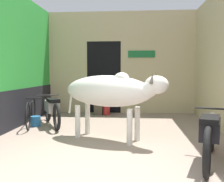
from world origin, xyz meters
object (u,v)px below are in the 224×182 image
Objects in this scene: bicycle at (31,113)px; plastic_stool at (106,109)px; bucket at (36,121)px; motorcycle_near at (210,134)px; shopkeeper_seated at (99,96)px; cow at (110,91)px; motorcycle_far at (52,109)px.

plastic_stool is (1.75, 1.96, -0.15)m from bicycle.
bucket is at bearing -130.26° from plastic_stool.
motorcycle_near is at bearing -32.10° from bicycle.
shopkeeper_seated is at bearing 117.92° from motorcycle_near.
shopkeeper_seated reaches higher than motorcycle_near.
cow reaches higher than shopkeeper_seated.
cow is 1.40× the size of bicycle.
bicycle is at bearing -126.43° from shopkeeper_seated.
shopkeeper_seated reaches higher than motorcycle_far.
shopkeeper_seated is 3.05× the size of plastic_stool.
motorcycle_far is 4.66× the size of plastic_stool.
shopkeeper_seated is (-2.34, 4.42, 0.16)m from motorcycle_near.
plastic_stool is at bearing 55.63° from motorcycle_far.
cow is 3.26m from shopkeeper_seated.
motorcycle_near reaches higher than bicycle.
motorcycle_near reaches higher than bucket.
motorcycle_near is at bearing -64.47° from plastic_stool.
motorcycle_far is 2.12m from shopkeeper_seated.
bucket is (-1.38, -1.99, -0.48)m from shopkeeper_seated.
motorcycle_near is 5.00m from shopkeeper_seated.
shopkeeper_seated is (1.49, 2.02, 0.26)m from bicycle.
plastic_stool is (1.24, 1.81, -0.24)m from motorcycle_far.
bicycle is 4.28× the size of plastic_stool.
bucket is at bearing 11.36° from bicycle.
motorcycle_far is at bearing -117.65° from shopkeeper_seated.
motorcycle_far is 6.84× the size of bucket.
motorcycle_far is 1.52× the size of shopkeeper_seated.
cow is 8.82× the size of bucket.
motorcycle_near is at bearing -33.09° from bucket.
bucket is at bearing 146.91° from motorcycle_near.
bicycle is 2.52m from shopkeeper_seated.
cow is at bearing 143.07° from motorcycle_near.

